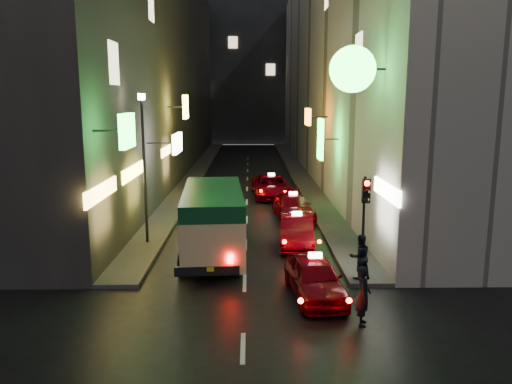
{
  "coord_description": "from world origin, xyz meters",
  "views": [
    {
      "loc": [
        0.18,
        -7.6,
        6.18
      ],
      "look_at": [
        0.45,
        13.0,
        2.31
      ],
      "focal_mm": 35.0,
      "sensor_mm": 36.0,
      "label": 1
    }
  ],
  "objects_px": {
    "pedestrian_crossing": "(363,292)",
    "traffic_light": "(365,206)",
    "lamp_post": "(144,159)",
    "taxi_near": "(315,274)",
    "minibus": "(213,215)"
  },
  "relations": [
    {
      "from": "pedestrian_crossing",
      "to": "traffic_light",
      "type": "distance_m",
      "value": 3.68
    },
    {
      "from": "lamp_post",
      "to": "pedestrian_crossing",
      "type": "bearing_deg",
      "value": -45.76
    },
    {
      "from": "pedestrian_crossing",
      "to": "lamp_post",
      "type": "relative_size",
      "value": 0.31
    },
    {
      "from": "taxi_near",
      "to": "pedestrian_crossing",
      "type": "bearing_deg",
      "value": -61.45
    },
    {
      "from": "minibus",
      "to": "pedestrian_crossing",
      "type": "bearing_deg",
      "value": -52.92
    },
    {
      "from": "taxi_near",
      "to": "traffic_light",
      "type": "xyz_separation_m",
      "value": [
        1.78,
        1.19,
        1.94
      ]
    },
    {
      "from": "taxi_near",
      "to": "lamp_post",
      "type": "xyz_separation_m",
      "value": [
        -6.42,
        5.72,
        2.98
      ]
    },
    {
      "from": "taxi_near",
      "to": "minibus",
      "type": "bearing_deg",
      "value": 130.68
    },
    {
      "from": "traffic_light",
      "to": "lamp_post",
      "type": "height_order",
      "value": "lamp_post"
    },
    {
      "from": "minibus",
      "to": "lamp_post",
      "type": "distance_m",
      "value": 3.95
    },
    {
      "from": "pedestrian_crossing",
      "to": "traffic_light",
      "type": "relative_size",
      "value": 0.55
    },
    {
      "from": "traffic_light",
      "to": "lamp_post",
      "type": "relative_size",
      "value": 0.56
    },
    {
      "from": "pedestrian_crossing",
      "to": "lamp_post",
      "type": "height_order",
      "value": "lamp_post"
    },
    {
      "from": "taxi_near",
      "to": "traffic_light",
      "type": "relative_size",
      "value": 1.39
    },
    {
      "from": "traffic_light",
      "to": "taxi_near",
      "type": "bearing_deg",
      "value": -146.13
    }
  ]
}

